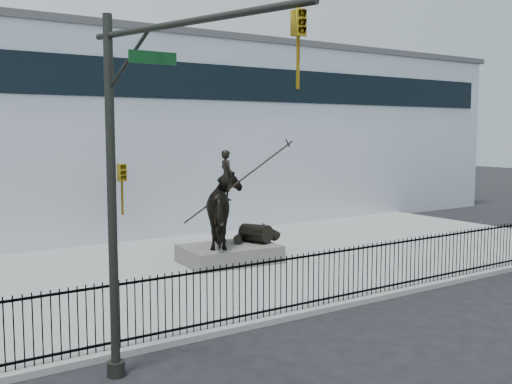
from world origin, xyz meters
TOP-DOWN VIEW (x-y plane):
  - ground at (0.00, 0.00)m, footprint 120.00×120.00m
  - plaza at (0.00, 7.00)m, footprint 30.00×12.00m
  - building at (0.00, 20.00)m, footprint 44.00×14.00m
  - picket_fence at (0.00, 1.25)m, footprint 22.10×0.10m
  - statue_plinth at (-0.12, 7.12)m, footprint 3.45×2.50m
  - equestrian_statue at (-0.06, 7.11)m, footprint 4.21×2.76m
  - traffic_signal_left at (-6.75, -0.62)m, footprint 1.52×4.84m

SIDE VIEW (x-z plane):
  - ground at x=0.00m, z-range 0.00..0.00m
  - plaza at x=0.00m, z-range 0.00..0.15m
  - statue_plinth at x=-0.12m, z-range 0.15..0.77m
  - picket_fence at x=0.00m, z-range 0.15..1.65m
  - equestrian_statue at x=-0.06m, z-range 0.27..3.84m
  - traffic_signal_left at x=-6.75m, z-range 0.53..7.53m
  - building at x=0.00m, z-range 0.00..9.00m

